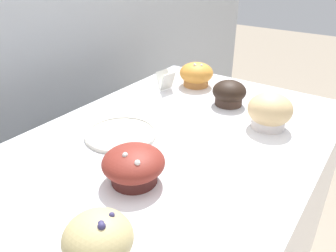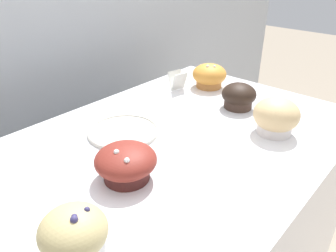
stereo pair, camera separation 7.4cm
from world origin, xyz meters
name	(u,v)px [view 1 (the left image)]	position (x,y,z in m)	size (l,w,h in m)	color
wall_back	(20,104)	(0.00, 0.60, 0.90)	(3.20, 0.10, 1.80)	#B2B7BC
muffin_front_center	(270,112)	(0.22, -0.16, 1.00)	(0.11, 0.11, 0.09)	silver
muffin_back_left	(196,75)	(0.36, 0.14, 0.99)	(0.11, 0.11, 0.08)	#C0783A
muffin_back_right	(134,165)	(-0.15, -0.03, 0.99)	(0.12, 0.12, 0.07)	#471D1A
muffin_front_left	(99,243)	(-0.32, -0.11, 0.99)	(0.10, 0.10, 0.09)	silver
muffin_front_right	(229,93)	(0.29, -0.02, 0.99)	(0.10, 0.10, 0.07)	#3D2B23
serving_plate	(121,134)	(-0.03, 0.12, 0.96)	(0.17, 0.17, 0.01)	beige
price_card	(166,81)	(0.27, 0.20, 0.98)	(0.06, 0.05, 0.06)	white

